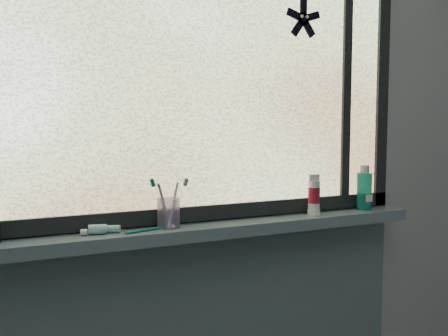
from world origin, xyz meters
TOP-DOWN VIEW (x-y plane):
  - wall_back at (0.00, 1.30)m, footprint 3.00×0.01m
  - windowsill at (0.00, 1.23)m, footprint 1.62×0.14m
  - window_pane at (0.00, 1.28)m, footprint 1.50×0.01m
  - frame_bottom at (0.00, 1.28)m, footprint 1.60×0.03m
  - frame_right at (0.78, 1.28)m, footprint 0.05×0.03m
  - frame_mullion at (0.60, 1.28)m, footprint 0.03×0.03m
  - starfish_sticker at (0.40, 1.27)m, footprint 0.15×0.02m
  - toothpaste_tube at (-0.33, 1.23)m, footprint 0.17×0.08m
  - toothbrush_cup at (-0.12, 1.23)m, footprint 0.08×0.08m
  - toothbrush_lying at (-0.20, 1.21)m, footprint 0.18×0.06m
  - mouthwash_bottle at (0.67, 1.24)m, footprint 0.07×0.07m
  - cream_tube at (0.42, 1.22)m, footprint 0.05×0.05m

SIDE VIEW (x-z plane):
  - windowsill at x=0.00m, z-range 0.98..1.02m
  - toothbrush_lying at x=-0.20m, z-range 1.02..1.03m
  - toothpaste_tube at x=-0.33m, z-range 1.02..1.05m
  - frame_bottom at x=0.00m, z-range 1.02..1.07m
  - toothbrush_cup at x=-0.12m, z-range 1.02..1.11m
  - cream_tube at x=0.42m, z-range 1.05..1.15m
  - mouthwash_bottle at x=0.67m, z-range 1.03..1.18m
  - wall_back at x=0.00m, z-range 0.00..2.50m
  - frame_right at x=0.78m, z-range 0.98..2.08m
  - window_pane at x=0.00m, z-range 1.03..2.03m
  - frame_mullion at x=0.60m, z-range 1.03..2.03m
  - starfish_sticker at x=0.40m, z-range 1.65..1.79m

